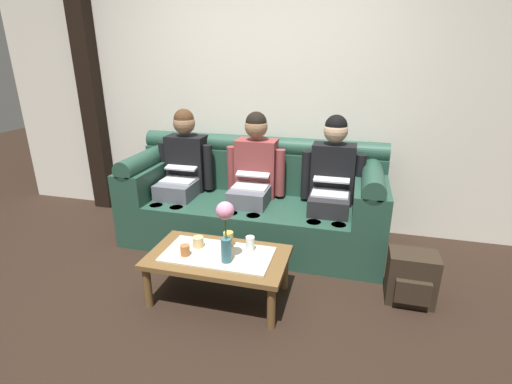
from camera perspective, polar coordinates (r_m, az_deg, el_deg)
ground_plane at (r=2.81m, az=-6.89°, el=-17.50°), size 14.00×14.00×0.00m
back_wall_patterned at (r=3.86m, az=1.77°, el=16.31°), size 6.00×0.12×2.90m
timber_pillar at (r=4.60m, az=-23.83°, el=15.31°), size 0.20×0.20×2.90m
couch at (r=3.59m, az=-0.34°, el=-1.73°), size 2.38×0.88×0.96m
person_left at (r=3.73m, az=-11.00°, el=3.46°), size 0.56×0.67×1.22m
person_middle at (r=3.49m, az=-0.37°, el=2.67°), size 0.56×0.67×1.22m
person_right at (r=3.38m, az=11.35°, el=1.69°), size 0.56×0.67×1.22m
coffee_table at (r=2.77m, az=-5.76°, el=-10.15°), size 1.00×0.57×0.36m
flower_vase at (r=2.52m, az=-4.63°, el=-4.88°), size 0.12×0.12×0.44m
cup_near_left at (r=2.75m, az=-0.90°, el=-7.79°), size 0.06×0.06×0.11m
cup_near_right at (r=2.81m, az=-4.18°, el=-7.11°), size 0.07×0.07×0.11m
cup_far_center at (r=2.74m, az=-10.67°, el=-8.64°), size 0.07×0.07×0.08m
cup_far_left at (r=2.84m, az=-8.73°, el=-7.45°), size 0.08×0.08×0.08m
backpack_right at (r=3.00m, az=22.40°, el=-11.94°), size 0.34×0.28×0.38m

